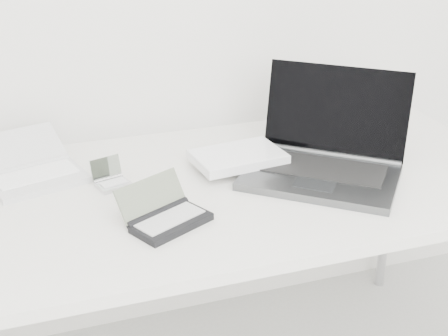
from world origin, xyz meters
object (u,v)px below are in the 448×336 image
object	(u,v)px
palmtop_charcoal	(166,216)
desk	(230,197)
netbook_open_white	(33,170)
laptop_large	(305,157)

from	to	relation	value
palmtop_charcoal	desk	bearing A→B (deg)	10.43
desk	netbook_open_white	world-z (taller)	netbook_open_white
desk	palmtop_charcoal	world-z (taller)	palmtop_charcoal
desk	netbook_open_white	xyz separation A→B (m)	(-0.49, 0.19, 0.07)
desk	laptop_large	xyz separation A→B (m)	(0.21, -0.01, 0.09)
desk	palmtop_charcoal	bearing A→B (deg)	-142.69
laptop_large	palmtop_charcoal	size ratio (longest dim) A/B	2.60
laptop_large	desk	bearing A→B (deg)	-143.64
netbook_open_white	laptop_large	bearing A→B (deg)	-32.22
desk	laptop_large	size ratio (longest dim) A/B	2.74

